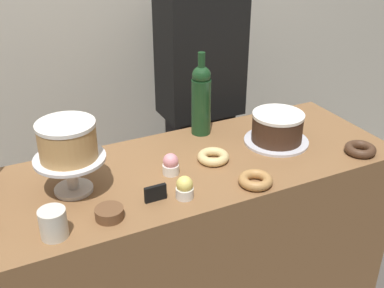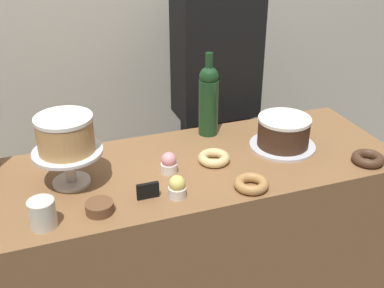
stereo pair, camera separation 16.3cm
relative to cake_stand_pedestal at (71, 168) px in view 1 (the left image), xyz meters
name	(u,v)px [view 1 (the left image)]	position (x,y,z in m)	size (l,w,h in m)	color
back_wall	(110,8)	(0.41, 0.83, 0.30)	(6.00, 0.05, 2.60)	beige
display_counter	(192,266)	(0.41, -0.02, -0.54)	(1.48, 0.55, 0.92)	brown
cake_stand_pedestal	(71,168)	(0.00, 0.00, 0.00)	(0.22, 0.22, 0.12)	silver
white_layer_cake	(67,140)	(0.00, 0.00, 0.10)	(0.18, 0.18, 0.12)	tan
silver_serving_platter	(276,141)	(0.77, 0.00, -0.08)	(0.24, 0.24, 0.01)	silver
chocolate_round_cake	(277,127)	(0.77, 0.00, -0.02)	(0.19, 0.19, 0.11)	#3D2619
wine_bottle_green	(201,99)	(0.55, 0.20, 0.06)	(0.08, 0.08, 0.33)	#193D1E
cupcake_strawberry	(171,164)	(0.32, -0.04, -0.05)	(0.06, 0.06, 0.07)	white
cupcake_lemon	(185,188)	(0.30, -0.19, -0.05)	(0.06, 0.06, 0.07)	white
donut_glazed	(213,157)	(0.49, -0.03, -0.07)	(0.11, 0.11, 0.03)	#E0C17F
donut_maple	(255,180)	(0.54, -0.22, -0.07)	(0.11, 0.11, 0.03)	#B27F47
donut_chocolate	(360,149)	(0.99, -0.21, -0.07)	(0.11, 0.11, 0.03)	#472D1E
cookie_stack	(109,213)	(0.06, -0.19, -0.07)	(0.08, 0.08, 0.03)	brown
price_sign_chalkboard	(155,193)	(0.21, -0.16, -0.06)	(0.07, 0.01, 0.05)	black
coffee_cup_ceramic	(53,223)	(-0.10, -0.20, -0.04)	(0.08, 0.08, 0.08)	silver
barista_figure	(200,114)	(0.71, 0.52, -0.16)	(0.36, 0.22, 1.60)	black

